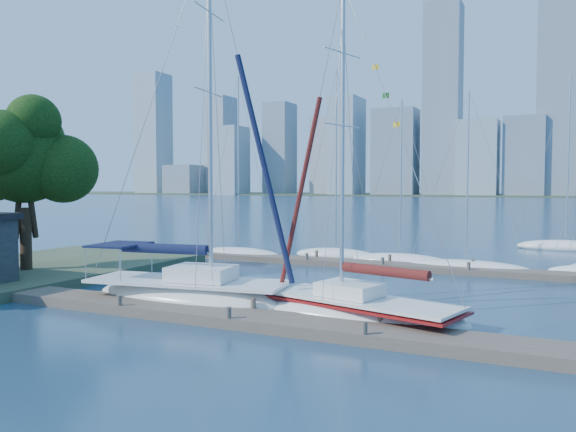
% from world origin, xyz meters
% --- Properties ---
extents(ground, '(700.00, 700.00, 0.00)m').
position_xyz_m(ground, '(0.00, 0.00, 0.00)').
color(ground, navy).
rests_on(ground, ground).
extents(near_dock, '(26.00, 2.00, 0.40)m').
position_xyz_m(near_dock, '(0.00, 0.00, 0.20)').
color(near_dock, '#4E4339').
rests_on(near_dock, ground).
extents(far_dock, '(30.00, 1.80, 0.36)m').
position_xyz_m(far_dock, '(2.00, 16.00, 0.18)').
color(far_dock, '#4E4339').
rests_on(far_dock, ground).
extents(shore, '(12.00, 22.00, 0.50)m').
position_xyz_m(shore, '(-17.00, 3.00, 0.25)').
color(shore, '#38472D').
rests_on(shore, ground).
extents(far_shore, '(800.00, 100.00, 1.50)m').
position_xyz_m(far_shore, '(0.00, 320.00, 0.00)').
color(far_shore, '#38472D').
rests_on(far_shore, ground).
extents(tree, '(7.20, 6.58, 9.92)m').
position_xyz_m(tree, '(-15.85, 3.76, 6.77)').
color(tree, black).
rests_on(tree, ground).
extents(sailboat_navy, '(9.62, 4.29, 16.01)m').
position_xyz_m(sailboat_navy, '(-3.68, 1.80, 1.21)').
color(sailboat_navy, white).
rests_on(sailboat_navy, ground).
extents(sailboat_maroon, '(8.30, 4.51, 13.15)m').
position_xyz_m(sailboat_maroon, '(3.97, 2.01, 1.07)').
color(sailboat_maroon, white).
rests_on(sailboat_maroon, ground).
extents(bg_boat_0, '(6.91, 3.40, 13.18)m').
position_xyz_m(bg_boat_0, '(-10.08, 16.90, 0.26)').
color(bg_boat_0, white).
rests_on(bg_boat_0, ground).
extents(bg_boat_1, '(6.34, 3.02, 13.60)m').
position_xyz_m(bg_boat_1, '(-3.64, 19.50, 0.27)').
color(bg_boat_1, white).
rests_on(bg_boat_1, ground).
extents(bg_boat_2, '(6.78, 3.88, 11.04)m').
position_xyz_m(bg_boat_2, '(1.26, 18.41, 0.24)').
color(bg_boat_2, white).
rests_on(bg_boat_2, ground).
extents(bg_boat_3, '(7.72, 4.52, 11.00)m').
position_xyz_m(bg_boat_3, '(5.61, 17.05, 0.22)').
color(bg_boat_3, white).
rests_on(bg_boat_3, ground).
extents(bg_boat_7, '(7.48, 2.79, 14.27)m').
position_xyz_m(bg_boat_7, '(11.22, 32.26, 0.28)').
color(bg_boat_7, white).
rests_on(bg_boat_7, ground).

